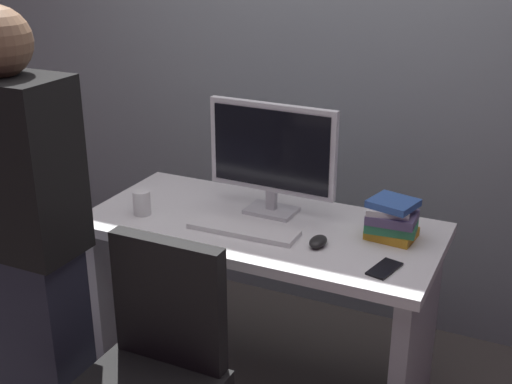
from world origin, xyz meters
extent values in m
plane|color=#4C4742|center=(0.00, 0.00, 0.00)|extent=(9.00, 9.00, 0.00)
cube|color=gray|center=(0.00, 0.79, 1.50)|extent=(6.40, 0.10, 3.00)
cube|color=white|center=(0.00, 0.00, 0.74)|extent=(1.40, 0.66, 0.04)
cube|color=#B2B2B7|center=(-0.64, 0.00, 0.36)|extent=(0.06, 0.58, 0.72)
cube|color=#B2B2B7|center=(0.64, 0.00, 0.36)|extent=(0.06, 0.58, 0.72)
cube|color=black|center=(-0.05, -0.61, 0.72)|extent=(0.40, 0.06, 0.44)
cube|color=#262838|center=(-0.54, -0.70, 0.42)|extent=(0.34, 0.20, 0.85)
cube|color=black|center=(-0.54, -0.70, 1.14)|extent=(0.40, 0.24, 0.58)
cube|color=silver|center=(-0.01, 0.12, 0.77)|extent=(0.20, 0.15, 0.02)
cube|color=silver|center=(-0.01, 0.12, 0.82)|extent=(0.04, 0.03, 0.08)
cube|color=silver|center=(-0.01, 0.12, 1.04)|extent=(0.54, 0.05, 0.36)
cube|color=black|center=(-0.01, 0.10, 1.04)|extent=(0.50, 0.02, 0.32)
cube|color=white|center=(-0.03, -0.10, 0.77)|extent=(0.43, 0.14, 0.02)
ellipsoid|color=black|center=(0.27, -0.09, 0.78)|extent=(0.06, 0.10, 0.03)
cylinder|color=silver|center=(-0.48, -0.12, 0.81)|extent=(0.07, 0.07, 0.10)
cube|color=gold|center=(0.50, 0.09, 0.78)|extent=(0.18, 0.16, 0.03)
cube|color=#338C59|center=(0.50, 0.07, 0.81)|extent=(0.19, 0.14, 0.03)
cube|color=#594C72|center=(0.50, 0.08, 0.85)|extent=(0.18, 0.16, 0.03)
cube|color=white|center=(0.48, 0.08, 0.87)|extent=(0.18, 0.15, 0.02)
cube|color=#3359A5|center=(0.49, 0.09, 0.90)|extent=(0.19, 0.18, 0.03)
cube|color=black|center=(0.54, -0.17, 0.76)|extent=(0.10, 0.16, 0.01)
camera|label=1|loc=(1.01, -2.18, 1.84)|focal=46.90mm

